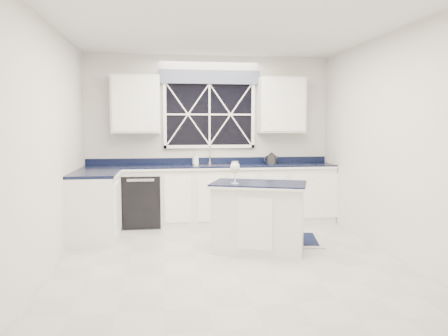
{
  "coord_description": "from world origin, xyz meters",
  "views": [
    {
      "loc": [
        -0.77,
        -4.94,
        1.58
      ],
      "look_at": [
        -0.01,
        0.4,
        1.05
      ],
      "focal_mm": 35.0,
      "sensor_mm": 36.0,
      "label": 1
    }
  ],
  "objects": [
    {
      "name": "ground",
      "position": [
        0.0,
        0.0,
        0.0
      ],
      "size": [
        4.5,
        4.5,
        0.0
      ],
      "primitive_type": "plane",
      "color": "#A6A6A1",
      "rests_on": "ground"
    },
    {
      "name": "back_wall",
      "position": [
        0.0,
        2.25,
        1.35
      ],
      "size": [
        4.0,
        0.1,
        2.7
      ],
      "primitive_type": "cube",
      "color": "silver",
      "rests_on": "ground"
    },
    {
      "name": "base_cabinets",
      "position": [
        -0.33,
        1.78,
        0.45
      ],
      "size": [
        3.99,
        1.6,
        0.9
      ],
      "color": "white",
      "rests_on": "ground"
    },
    {
      "name": "countertop",
      "position": [
        0.0,
        1.95,
        0.92
      ],
      "size": [
        3.98,
        0.64,
        0.04
      ],
      "primitive_type": "cube",
      "color": "black",
      "rests_on": "base_cabinets"
    },
    {
      "name": "dishwasher",
      "position": [
        -1.1,
        1.95,
        0.41
      ],
      "size": [
        0.6,
        0.58,
        0.82
      ],
      "primitive_type": "cube",
      "color": "black",
      "rests_on": "ground"
    },
    {
      "name": "window",
      "position": [
        0.0,
        2.2,
        1.83
      ],
      "size": [
        1.65,
        0.09,
        1.26
      ],
      "color": "black",
      "rests_on": "ground"
    },
    {
      "name": "upper_cabinets",
      "position": [
        0.0,
        2.08,
        1.9
      ],
      "size": [
        3.1,
        0.34,
        0.9
      ],
      "color": "white",
      "rests_on": "ground"
    },
    {
      "name": "faucet",
      "position": [
        0.0,
        2.14,
        1.1
      ],
      "size": [
        0.05,
        0.2,
        0.3
      ],
      "color": "#B0B0B2",
      "rests_on": "countertop"
    },
    {
      "name": "island",
      "position": [
        0.42,
        0.35,
        0.43
      ],
      "size": [
        1.32,
        1.05,
        0.86
      ],
      "rotation": [
        0.0,
        0.0,
        -0.35
      ],
      "color": "white",
      "rests_on": "ground"
    },
    {
      "name": "rug",
      "position": [
        0.71,
        0.81,
        0.01
      ],
      "size": [
        1.51,
        1.1,
        0.02
      ],
      "rotation": [
        0.0,
        0.0,
        -0.21
      ],
      "color": "#B1B1AC",
      "rests_on": "ground"
    },
    {
      "name": "kettle",
      "position": [
        1.01,
        2.08,
        1.03
      ],
      "size": [
        0.27,
        0.21,
        0.2
      ],
      "rotation": [
        0.0,
        0.0,
        0.33
      ],
      "color": "#303133",
      "rests_on": "countertop"
    },
    {
      "name": "wine_glass",
      "position": [
        0.11,
        0.3,
        1.05
      ],
      "size": [
        0.12,
        0.12,
        0.28
      ],
      "color": "white",
      "rests_on": "island"
    },
    {
      "name": "soap_bottle",
      "position": [
        -0.24,
        2.17,
        1.03
      ],
      "size": [
        0.1,
        0.1,
        0.18
      ],
      "primitive_type": "imported",
      "rotation": [
        0.0,
        0.0,
        0.27
      ],
      "color": "silver",
      "rests_on": "countertop"
    }
  ]
}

